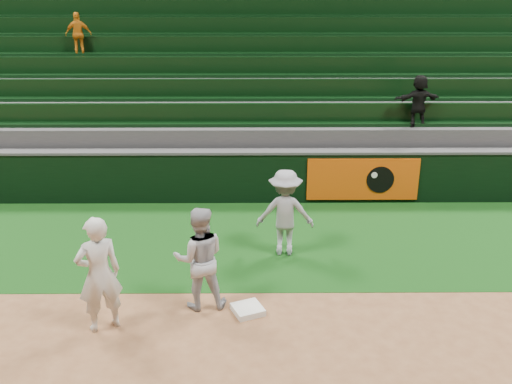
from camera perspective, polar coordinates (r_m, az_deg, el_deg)
ground at (r=8.99m, az=-3.10°, el=-13.00°), size 70.00×70.00×0.00m
foul_grass at (r=11.60m, az=-2.46°, el=-4.80°), size 36.00×4.20×0.01m
first_base at (r=9.21m, az=-0.83°, el=-11.67°), size 0.58×0.58×0.10m
first_baseman at (r=8.73m, az=-15.44°, el=-7.95°), size 0.79×0.70×1.82m
baserunner at (r=9.04m, az=-5.66°, el=-6.62°), size 0.90×0.75×1.70m
base_coach at (r=10.72m, az=2.92°, el=-2.08°), size 1.11×0.68×1.68m
field_wall at (r=13.41m, az=-2.08°, el=1.64°), size 36.00×0.45×1.25m
stadium_seating at (r=16.78m, az=-1.88°, el=9.25°), size 36.00×5.95×5.04m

